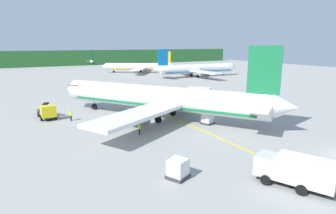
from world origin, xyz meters
The scene contains 13 objects.
ground centered at (0.00, 48.00, -0.10)m, with size 240.00×320.00×0.20m, color #999993.
distant_treeline centered at (0.00, 153.71, 4.30)m, with size 216.00×6.00×8.60m, color #28602D.
airliner_foreground centered at (-10.57, 23.98, 3.39)m, with size 31.03×36.41×11.90m.
airliner_mid_apron centered at (29.33, 71.47, 2.95)m, with size 36.35×30.20×10.37m.
airliner_far_taxiway centered at (16.45, 96.36, 2.58)m, with size 28.40×24.12×9.06m.
airliner_distant centered at (6.68, 160.20, 1.92)m, with size 19.11×22.79×6.73m.
service_truck_fuel centered at (-11.17, -2.02, 1.56)m, with size 4.64×6.74×2.80m.
service_truck_baggage centered at (-27.05, 32.95, 1.16)m, with size 2.69×7.23×2.76m.
cargo_container_near centered at (-19.07, 4.27, 0.92)m, with size 2.36×2.36×1.95m.
cargo_container_mid centered at (-5.86, 17.46, 0.90)m, with size 2.07×2.07×1.90m.
crew_marshaller centered at (-17.12, 17.69, 1.01)m, with size 0.26×0.63×1.71m.
crew_loader_left centered at (-23.91, 29.70, 1.04)m, with size 0.43×0.55×1.76m.
apron_guide_line centered at (-8.54, 19.45, 0.01)m, with size 0.30×60.00×0.01m, color yellow.
Camera 1 is at (-31.50, -16.27, 12.07)m, focal length 30.15 mm.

